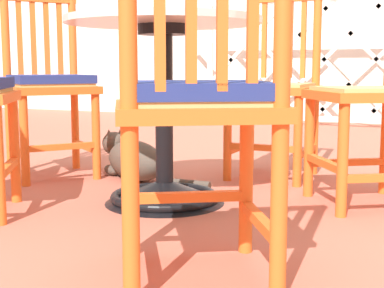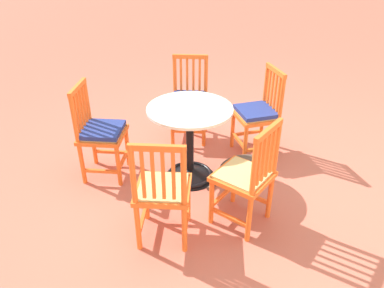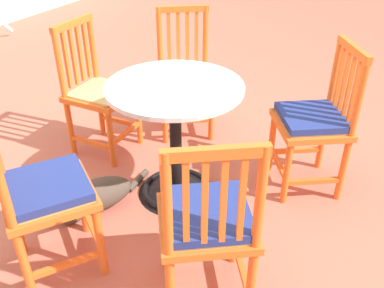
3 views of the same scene
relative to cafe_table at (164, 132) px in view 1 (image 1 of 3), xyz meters
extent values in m
plane|color=#BC604C|center=(0.01, 0.05, -0.28)|extent=(24.00, 24.00, 0.00)
cylinder|color=silver|center=(-1.25, 3.35, 0.33)|extent=(0.06, 0.06, 1.23)
cube|color=silver|center=(0.15, 3.35, -0.22)|extent=(2.78, 0.04, 0.05)
cube|color=silver|center=(-1.01, 3.35, 0.33)|extent=(1.11, 0.02, 1.11)
cube|color=silver|center=(-0.55, 3.35, 0.33)|extent=(1.11, 0.02, 1.11)
cube|color=silver|center=(-0.09, 3.35, 0.33)|extent=(1.11, 0.02, 1.11)
cube|color=silver|center=(0.38, 3.35, 0.33)|extent=(1.11, 0.02, 1.11)
cube|color=silver|center=(-1.01, 3.35, 0.33)|extent=(1.11, 0.02, 1.11)
cube|color=silver|center=(-0.55, 3.35, 0.33)|extent=(1.11, 0.02, 1.11)
cube|color=silver|center=(-0.09, 3.35, 0.33)|extent=(1.11, 0.02, 1.11)
cube|color=silver|center=(0.38, 3.35, 0.33)|extent=(1.11, 0.02, 1.11)
cone|color=black|center=(0.00, 0.00, -0.23)|extent=(0.48, 0.48, 0.10)
torus|color=black|center=(0.00, 0.00, -0.26)|extent=(0.44, 0.44, 0.04)
cylinder|color=black|center=(0.00, 0.00, 0.09)|extent=(0.07, 0.07, 0.66)
cylinder|color=black|center=(0.00, 0.00, 0.40)|extent=(0.20, 0.20, 0.04)
cylinder|color=silver|center=(0.00, 0.00, 0.43)|extent=(0.76, 0.76, 0.02)
cylinder|color=orange|center=(-0.55, -0.24, -0.06)|extent=(0.04, 0.04, 0.45)
cube|color=orange|center=(-0.46, -0.38, -0.11)|extent=(0.21, 0.30, 0.03)
cylinder|color=orange|center=(0.21, -0.62, -0.06)|extent=(0.04, 0.04, 0.45)
cylinder|color=orange|center=(0.50, -0.44, -0.06)|extent=(0.04, 0.04, 0.45)
cylinder|color=orange|center=(0.39, -0.91, 0.17)|extent=(0.04, 0.04, 0.91)
cylinder|color=orange|center=(0.68, -0.72, 0.17)|extent=(0.04, 0.04, 0.91)
cube|color=orange|center=(0.30, -0.76, -0.14)|extent=(0.21, 0.30, 0.03)
cube|color=orange|center=(0.59, -0.58, -0.14)|extent=(0.21, 0.30, 0.03)
cube|color=orange|center=(0.36, -0.53, -0.11)|extent=(0.30, 0.21, 0.03)
cube|color=orange|center=(0.45, -0.67, 0.15)|extent=(0.55, 0.55, 0.04)
cube|color=tan|center=(0.45, -0.67, 0.17)|extent=(0.48, 0.48, 0.02)
cube|color=orange|center=(0.45, -0.87, 0.40)|extent=(0.03, 0.03, 0.39)
cube|color=orange|center=(0.51, -0.83, 0.40)|extent=(0.03, 0.03, 0.39)
cube|color=orange|center=(0.57, -0.80, 0.40)|extent=(0.03, 0.03, 0.39)
cube|color=orange|center=(0.62, -0.76, 0.40)|extent=(0.03, 0.03, 0.39)
cube|color=navy|center=(0.45, -0.67, 0.20)|extent=(0.50, 0.50, 0.04)
cylinder|color=orange|center=(0.68, 0.08, -0.06)|extent=(0.04, 0.04, 0.45)
cylinder|color=orange|center=(0.49, 0.36, -0.06)|extent=(0.04, 0.04, 0.45)
cube|color=orange|center=(0.63, 0.46, -0.14)|extent=(0.30, 0.21, 0.03)
cube|color=orange|center=(0.59, 0.22, -0.11)|extent=(0.21, 0.30, 0.03)
cube|color=orange|center=(0.73, 0.32, 0.15)|extent=(0.55, 0.55, 0.04)
cube|color=tan|center=(0.73, 0.32, 0.17)|extent=(0.49, 0.49, 0.02)
cylinder|color=orange|center=(0.40, 0.53, -0.06)|extent=(0.04, 0.04, 0.45)
cylinder|color=orange|center=(0.06, 0.53, -0.06)|extent=(0.04, 0.04, 0.45)
cylinder|color=orange|center=(0.40, 0.87, 0.17)|extent=(0.04, 0.04, 0.91)
cylinder|color=orange|center=(0.06, 0.87, 0.17)|extent=(0.04, 0.04, 0.91)
cube|color=orange|center=(0.40, 0.70, -0.14)|extent=(0.03, 0.34, 0.03)
cube|color=orange|center=(0.06, 0.70, -0.14)|extent=(0.03, 0.34, 0.03)
cube|color=orange|center=(0.23, 0.53, -0.11)|extent=(0.34, 0.03, 0.03)
cube|color=orange|center=(0.23, 0.70, 0.15)|extent=(0.40, 0.40, 0.04)
cube|color=tan|center=(0.23, 0.70, 0.17)|extent=(0.35, 0.35, 0.02)
cube|color=orange|center=(0.33, 0.87, 0.40)|extent=(0.02, 0.02, 0.39)
cube|color=orange|center=(0.26, 0.87, 0.40)|extent=(0.02, 0.02, 0.39)
cube|color=orange|center=(0.20, 0.87, 0.40)|extent=(0.02, 0.02, 0.39)
cube|color=orange|center=(0.13, 0.87, 0.40)|extent=(0.02, 0.02, 0.39)
cylinder|color=orange|center=(-0.53, 0.29, -0.06)|extent=(0.04, 0.04, 0.45)
cylinder|color=orange|center=(-0.73, 0.01, -0.06)|extent=(0.04, 0.04, 0.45)
cylinder|color=orange|center=(-0.80, 0.49, 0.17)|extent=(0.04, 0.04, 0.91)
cylinder|color=orange|center=(-1.00, 0.22, 0.17)|extent=(0.04, 0.04, 0.91)
cube|color=orange|center=(-0.66, 0.39, -0.14)|extent=(0.29, 0.22, 0.03)
cube|color=orange|center=(-0.86, 0.11, -0.14)|extent=(0.29, 0.22, 0.03)
cube|color=orange|center=(-0.63, 0.15, -0.11)|extent=(0.22, 0.29, 0.03)
cube|color=orange|center=(-0.76, 0.25, 0.15)|extent=(0.56, 0.56, 0.04)
cube|color=tan|center=(-0.76, 0.25, 0.17)|extent=(0.49, 0.49, 0.02)
cube|color=orange|center=(-0.84, 0.43, 0.40)|extent=(0.03, 0.03, 0.39)
cube|color=orange|center=(-0.88, 0.38, 0.40)|extent=(0.03, 0.03, 0.39)
cube|color=orange|center=(-0.92, 0.32, 0.40)|extent=(0.03, 0.03, 0.39)
cube|color=orange|center=(-0.96, 0.27, 0.40)|extent=(0.03, 0.03, 0.39)
cube|color=navy|center=(-0.76, 0.25, 0.20)|extent=(0.50, 0.50, 0.04)
ellipsoid|color=#4C4238|center=(-0.35, 0.35, -0.19)|extent=(0.48, 0.41, 0.19)
ellipsoid|color=silver|center=(-0.43, 0.41, -0.20)|extent=(0.23, 0.22, 0.14)
sphere|color=#4C4238|center=(-0.56, 0.49, -0.13)|extent=(0.12, 0.12, 0.12)
ellipsoid|color=silver|center=(-0.59, 0.51, -0.15)|extent=(0.07, 0.07, 0.04)
cone|color=#4C4238|center=(-0.56, 0.46, -0.08)|extent=(0.04, 0.04, 0.04)
cone|color=#4C4238|center=(-0.53, 0.51, -0.08)|extent=(0.04, 0.04, 0.04)
ellipsoid|color=#4C4238|center=(-0.51, 0.40, -0.26)|extent=(0.13, 0.11, 0.05)
ellipsoid|color=#4C4238|center=(-0.45, 0.49, -0.26)|extent=(0.13, 0.11, 0.05)
cylinder|color=#4C4238|center=(-0.03, 0.27, -0.26)|extent=(0.22, 0.05, 0.04)
camera|label=1|loc=(1.03, -1.95, 0.25)|focal=52.49mm
camera|label=2|loc=(2.36, 1.84, 1.84)|focal=35.37mm
camera|label=3|loc=(-1.83, -1.03, 1.37)|focal=39.66mm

